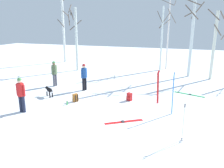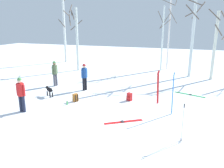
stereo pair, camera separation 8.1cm
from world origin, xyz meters
TOP-DOWN VIEW (x-y plane):
  - ground_plane at (0.00, 0.00)m, footprint 60.00×60.00m
  - person_0 at (-1.64, 3.91)m, footprint 0.34×0.50m
  - person_1 at (-2.91, -0.35)m, footprint 0.52×0.34m
  - person_2 at (-3.99, 4.17)m, footprint 0.34×0.51m
  - dog at (-3.05, 2.09)m, footprint 0.79×0.52m
  - ski_pair_planted_0 at (3.96, 1.70)m, footprint 0.06×0.22m
  - ski_pair_planted_1 at (3.11, 2.94)m, footprint 0.14×0.17m
  - ski_pair_lying_0 at (4.74, 5.11)m, footprint 1.80×0.75m
  - ski_pair_lying_1 at (2.05, 0.14)m, footprint 1.54×1.09m
  - ski_poles_0 at (4.51, -0.75)m, footprint 0.07×0.21m
  - backpack_0 at (-1.19, 1.80)m, footprint 0.34×0.32m
  - backpack_1 at (1.58, 2.91)m, footprint 0.32×0.34m
  - water_bottle_0 at (-1.36, 1.20)m, footprint 0.08×0.08m
  - birch_tree_0 at (-8.38, 12.99)m, footprint 0.97×1.01m
  - birch_tree_1 at (-5.00, 9.34)m, footprint 1.06×1.57m
  - birch_tree_2 at (2.15, 11.81)m, footprint 1.15×1.16m
  - birch_tree_3 at (2.61, 12.57)m, footprint 1.50×1.40m
  - birch_tree_4 at (4.63, 10.11)m, footprint 1.60×1.62m
  - birch_tree_5 at (6.24, 9.64)m, footprint 1.53×1.51m

SIDE VIEW (x-z plane):
  - ground_plane at x=0.00m, z-range 0.00..0.00m
  - ski_pair_lying_0 at x=4.74m, z-range -0.01..0.03m
  - ski_pair_lying_1 at x=2.05m, z-range -0.01..0.03m
  - water_bottle_0 at x=-1.36m, z-range -0.01..0.21m
  - backpack_0 at x=-1.19m, z-range -0.01..0.43m
  - backpack_1 at x=1.58m, z-range -0.01..0.43m
  - dog at x=-3.05m, z-range 0.10..0.67m
  - ski_poles_0 at x=4.51m, z-range 0.05..1.49m
  - ski_pair_planted_1 at x=3.11m, z-range -0.01..1.80m
  - person_0 at x=-1.64m, z-range 0.12..1.84m
  - person_1 at x=-2.91m, z-range 0.12..1.84m
  - person_2 at x=-3.99m, z-range 0.12..1.84m
  - ski_pair_planted_0 at x=3.96m, z-range -0.01..2.03m
  - birch_tree_5 at x=6.24m, z-range 0.09..5.25m
  - birch_tree_2 at x=2.15m, z-range 0.13..5.70m
  - birch_tree_1 at x=-5.00m, z-range 0.08..5.81m
  - birch_tree_0 at x=-8.38m, z-range 0.03..6.97m
  - birch_tree_3 at x=2.61m, z-range 0.12..7.13m
  - birch_tree_4 at x=4.63m, z-range 0.14..7.82m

